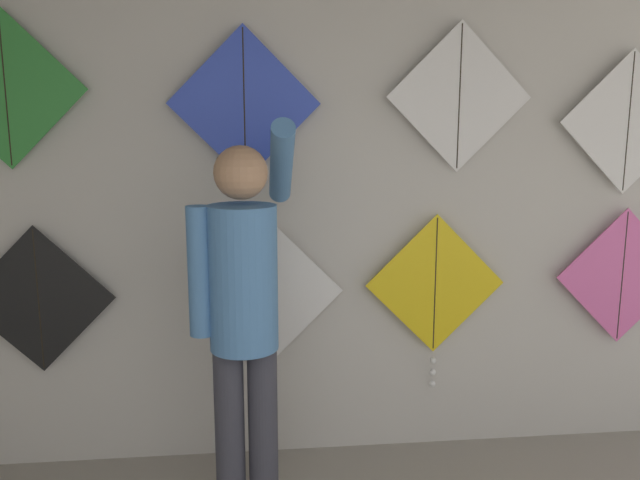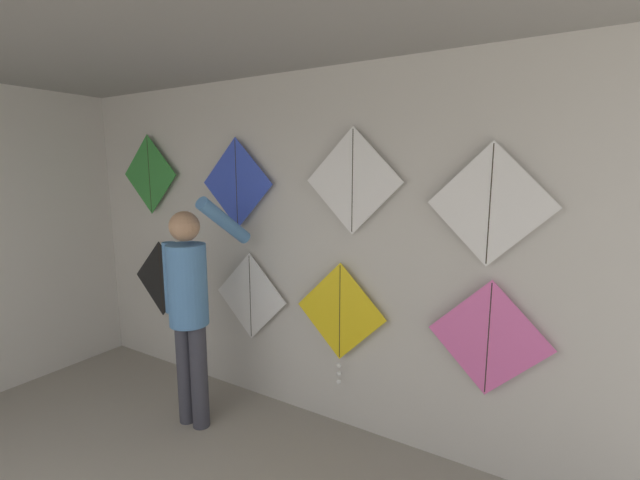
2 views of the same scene
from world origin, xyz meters
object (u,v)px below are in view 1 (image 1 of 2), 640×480
(shopkeeper, at_px, (244,305))
(kite_5, at_px, (244,104))
(kite_1, at_px, (271,292))
(kite_3, at_px, (622,276))
(kite_6, at_px, (459,97))
(kite_7, at_px, (628,122))
(kite_2, at_px, (435,289))
(kite_0, at_px, (39,300))
(kite_4, at_px, (5,89))

(shopkeeper, relative_size, kite_5, 2.40)
(kite_1, distance_m, kite_5, 0.99)
(kite_3, bearing_deg, kite_5, 180.00)
(kite_6, bearing_deg, kite_7, 0.00)
(kite_2, xyz_separation_m, kite_5, (-1.02, 0.00, 0.99))
(shopkeeper, relative_size, kite_0, 2.40)
(shopkeeper, height_order, kite_0, shopkeeper)
(kite_3, relative_size, kite_6, 1.00)
(kite_6, bearing_deg, kite_3, 0.00)
(kite_2, distance_m, kite_6, 1.03)
(kite_1, bearing_deg, kite_3, 0.00)
(kite_0, distance_m, kite_6, 2.42)
(kite_6, bearing_deg, kite_0, 180.00)
(kite_0, xyz_separation_m, kite_2, (2.09, -0.00, -0.00))
(kite_0, xyz_separation_m, kite_5, (1.07, 0.00, 0.99))
(kite_5, relative_size, kite_6, 1.00)
(kite_5, distance_m, kite_6, 1.12)
(kite_2, distance_m, kite_3, 1.09)
(kite_5, bearing_deg, shopkeeper, -91.32)
(shopkeeper, distance_m, kite_4, 1.58)
(kite_4, bearing_deg, kite_7, 0.00)
(kite_2, relative_size, kite_4, 1.27)
(kite_4, bearing_deg, shopkeeper, -26.47)
(kite_2, xyz_separation_m, kite_6, (0.10, 0.00, 1.03))
(kite_5, bearing_deg, kite_3, 0.00)
(kite_4, xyz_separation_m, kite_6, (2.26, 0.00, -0.03))
(kite_2, distance_m, kite_7, 1.38)
(shopkeeper, relative_size, kite_3, 2.40)
(shopkeeper, bearing_deg, kite_5, 86.40)
(kite_4, xyz_separation_m, kite_7, (3.21, 0.00, -0.16))
(shopkeeper, xyz_separation_m, kite_5, (0.01, 0.56, 0.89))
(kite_0, height_order, kite_6, kite_6)
(kite_6, bearing_deg, kite_4, 180.00)
(shopkeeper, distance_m, kite_6, 1.56)
(shopkeeper, relative_size, kite_4, 2.40)
(kite_2, relative_size, kite_6, 1.27)
(kite_6, distance_m, kite_7, 0.95)
(kite_1, height_order, kite_5, kite_5)
(kite_3, bearing_deg, kite_6, 180.00)
(kite_0, bearing_deg, shopkeeper, -27.98)
(kite_4, height_order, kite_7, kite_4)
(shopkeeper, xyz_separation_m, kite_7, (2.07, 0.56, 0.79))
(kite_1, distance_m, kite_6, 1.43)
(kite_3, height_order, kite_6, kite_6)
(kite_4, height_order, kite_5, kite_4)
(shopkeeper, relative_size, kite_7, 2.40)
(kite_3, xyz_separation_m, kite_6, (-0.99, 0.00, 0.98))
(kite_1, xyz_separation_m, kite_2, (0.90, -0.00, -0.01))
(kite_1, relative_size, kite_6, 1.00)
(shopkeeper, height_order, kite_5, kite_5)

